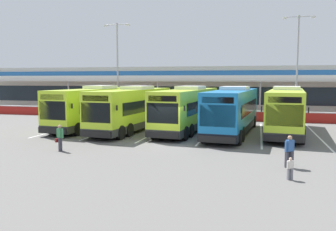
# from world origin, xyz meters

# --- Properties ---
(ground_plane) EXTENTS (200.00, 200.00, 0.00)m
(ground_plane) POSITION_xyz_m (0.00, 0.00, 0.00)
(ground_plane) COLOR #605E5B
(terminal_building) EXTENTS (70.00, 13.00, 6.00)m
(terminal_building) POSITION_xyz_m (-0.00, 26.91, 3.01)
(terminal_building) COLOR beige
(terminal_building) RESTS_ON ground
(red_barrier_wall) EXTENTS (60.00, 0.40, 1.10)m
(red_barrier_wall) POSITION_xyz_m (0.00, 14.50, 0.56)
(red_barrier_wall) COLOR maroon
(red_barrier_wall) RESTS_ON ground
(coach_bus_leftmost) EXTENTS (3.82, 12.33, 3.78)m
(coach_bus_leftmost) POSITION_xyz_m (-8.24, 6.12, 1.79)
(coach_bus_leftmost) COLOR #B7DB2D
(coach_bus_leftmost) RESTS_ON ground
(coach_bus_left_centre) EXTENTS (3.82, 12.33, 3.78)m
(coach_bus_left_centre) POSITION_xyz_m (-4.36, 5.35, 1.79)
(coach_bus_left_centre) COLOR #B7DB2D
(coach_bus_left_centre) RESTS_ON ground
(coach_bus_centre) EXTENTS (3.82, 12.33, 3.78)m
(coach_bus_centre) POSITION_xyz_m (0.22, 6.17, 1.79)
(coach_bus_centre) COLOR #B7DB2D
(coach_bus_centre) RESTS_ON ground
(coach_bus_right_centre) EXTENTS (3.82, 12.33, 3.78)m
(coach_bus_right_centre) POSITION_xyz_m (4.06, 5.35, 1.79)
(coach_bus_right_centre) COLOR #1972B7
(coach_bus_right_centre) RESTS_ON ground
(coach_bus_rightmost) EXTENTS (3.82, 12.33, 3.78)m
(coach_bus_rightmost) POSITION_xyz_m (8.19, 6.73, 1.79)
(coach_bus_rightmost) COLOR #B7DB2D
(coach_bus_rightmost) RESTS_ON ground
(bay_stripe_far_west) EXTENTS (0.14, 13.00, 0.01)m
(bay_stripe_far_west) POSITION_xyz_m (-10.50, 6.00, 0.00)
(bay_stripe_far_west) COLOR silver
(bay_stripe_far_west) RESTS_ON ground
(bay_stripe_west) EXTENTS (0.14, 13.00, 0.01)m
(bay_stripe_west) POSITION_xyz_m (-6.30, 6.00, 0.00)
(bay_stripe_west) COLOR silver
(bay_stripe_west) RESTS_ON ground
(bay_stripe_mid_west) EXTENTS (0.14, 13.00, 0.01)m
(bay_stripe_mid_west) POSITION_xyz_m (-2.10, 6.00, 0.00)
(bay_stripe_mid_west) COLOR silver
(bay_stripe_mid_west) RESTS_ON ground
(bay_stripe_centre) EXTENTS (0.14, 13.00, 0.01)m
(bay_stripe_centre) POSITION_xyz_m (2.10, 6.00, 0.00)
(bay_stripe_centre) COLOR silver
(bay_stripe_centre) RESTS_ON ground
(bay_stripe_mid_east) EXTENTS (0.14, 13.00, 0.01)m
(bay_stripe_mid_east) POSITION_xyz_m (6.30, 6.00, 0.00)
(bay_stripe_mid_east) COLOR silver
(bay_stripe_mid_east) RESTS_ON ground
(bay_stripe_east) EXTENTS (0.14, 13.00, 0.01)m
(bay_stripe_east) POSITION_xyz_m (10.50, 6.00, 0.00)
(bay_stripe_east) COLOR silver
(bay_stripe_east) RESTS_ON ground
(pedestrian_with_handbag) EXTENTS (0.64, 0.47, 1.62)m
(pedestrian_with_handbag) POSITION_xyz_m (-5.63, -4.06, 0.86)
(pedestrian_with_handbag) COLOR #33333D
(pedestrian_with_handbag) RESTS_ON ground
(pedestrian_in_dark_coat) EXTENTS (0.48, 0.41, 1.62)m
(pedestrian_in_dark_coat) POSITION_xyz_m (7.56, -4.86, 0.87)
(pedestrian_in_dark_coat) COLOR #33333D
(pedestrian_in_dark_coat) RESTS_ON ground
(pedestrian_child) EXTENTS (0.31, 0.23, 1.00)m
(pedestrian_child) POSITION_xyz_m (7.43, -7.07, 0.54)
(pedestrian_child) COLOR slate
(pedestrian_child) RESTS_ON ground
(lamp_post_west) EXTENTS (3.24, 0.28, 11.00)m
(lamp_post_west) POSITION_xyz_m (-10.56, 17.01, 6.29)
(lamp_post_west) COLOR #9E9EA3
(lamp_post_west) RESTS_ON ground
(lamp_post_centre) EXTENTS (3.24, 0.28, 11.00)m
(lamp_post_centre) POSITION_xyz_m (9.89, 16.77, 6.29)
(lamp_post_centre) COLOR #9E9EA3
(lamp_post_centre) RESTS_ON ground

